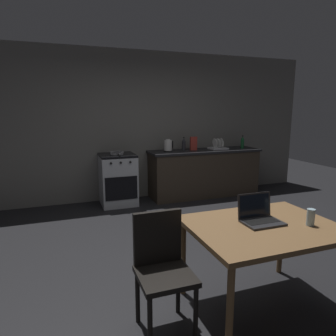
{
  "coord_description": "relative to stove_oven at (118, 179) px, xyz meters",
  "views": [
    {
      "loc": [
        -1.4,
        -2.91,
        1.65
      ],
      "look_at": [
        -0.09,
        0.73,
        0.9
      ],
      "focal_mm": 32.35,
      "sensor_mm": 36.0,
      "label": 1
    }
  ],
  "objects": [
    {
      "name": "dish_rack",
      "position": [
        1.97,
        0.0,
        0.5
      ],
      "size": [
        0.34,
        0.26,
        0.21
      ],
      "color": "silver",
      "rests_on": "kitchen_counter"
    },
    {
      "name": "stove_oven",
      "position": [
        0.0,
        0.0,
        0.0
      ],
      "size": [
        0.6,
        0.62,
        0.9
      ],
      "color": "#B7BABF",
      "rests_on": "ground_plane"
    },
    {
      "name": "electric_kettle",
      "position": [
        0.94,
        0.0,
        0.55
      ],
      "size": [
        0.17,
        0.15,
        0.22
      ],
      "color": "black",
      "rests_on": "kitchen_counter"
    },
    {
      "name": "ground_plane",
      "position": [
        0.47,
        -2.25,
        -0.45
      ],
      "size": [
        12.0,
        12.0,
        0.0
      ],
      "primitive_type": "plane",
      "color": "black"
    },
    {
      "name": "back_wall",
      "position": [
        0.77,
        0.35,
        0.9
      ],
      "size": [
        6.4,
        0.1,
        2.7
      ],
      "primitive_type": "cube",
      "color": "slate",
      "rests_on": "ground_plane"
    },
    {
      "name": "cereal_box",
      "position": [
        1.46,
        0.02,
        0.57
      ],
      "size": [
        0.13,
        0.05,
        0.25
      ],
      "color": "#B2382D",
      "rests_on": "kitchen_counter"
    },
    {
      "name": "drinking_glass",
      "position": [
        0.93,
        -3.38,
        0.36
      ],
      "size": [
        0.06,
        0.06,
        0.14
      ],
      "color": "#99B7C6",
      "rests_on": "dining_table"
    },
    {
      "name": "dining_table",
      "position": [
        0.59,
        -3.25,
        0.22
      ],
      "size": [
        1.2,
        0.91,
        0.73
      ],
      "color": "brown",
      "rests_on": "ground_plane"
    },
    {
      "name": "kitchen_counter",
      "position": [
        1.68,
        0.0,
        0.0
      ],
      "size": [
        2.16,
        0.64,
        0.9
      ],
      "color": "#382D23",
      "rests_on": "ground_plane"
    },
    {
      "name": "bottle_b",
      "position": [
        1.28,
        0.08,
        0.56
      ],
      "size": [
        0.07,
        0.07,
        0.25
      ],
      "color": "#2D2D33",
      "rests_on": "kitchen_counter"
    },
    {
      "name": "bottle",
      "position": [
        2.49,
        -0.05,
        0.57
      ],
      "size": [
        0.07,
        0.07,
        0.25
      ],
      "color": "#19592D",
      "rests_on": "kitchen_counter"
    },
    {
      "name": "frying_pan",
      "position": [
        -0.01,
        -0.03,
        0.47
      ],
      "size": [
        0.25,
        0.42,
        0.05
      ],
      "color": "gray",
      "rests_on": "stove_oven"
    },
    {
      "name": "chair",
      "position": [
        -0.26,
        -3.18,
        0.07
      ],
      "size": [
        0.4,
        0.4,
        0.89
      ],
      "rotation": [
        0.0,
        0.0,
        0.18
      ],
      "color": "black",
      "rests_on": "ground_plane"
    },
    {
      "name": "laptop",
      "position": [
        0.59,
        -3.19,
        0.33
      ],
      "size": [
        0.32,
        0.25,
        0.23
      ],
      "rotation": [
        0.0,
        0.0,
        -0.07
      ],
      "color": "#232326",
      "rests_on": "dining_table"
    }
  ]
}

